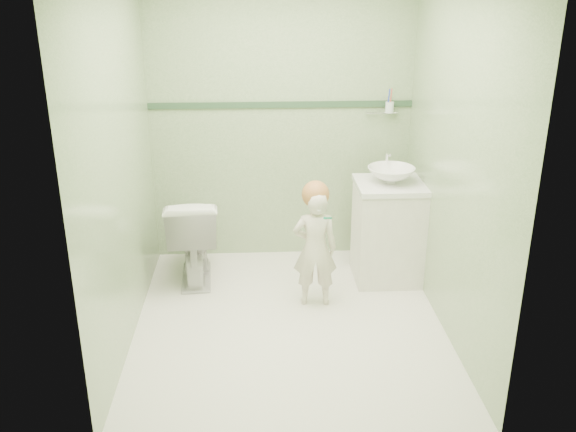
{
  "coord_description": "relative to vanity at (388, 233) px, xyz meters",
  "views": [
    {
      "loc": [
        -0.22,
        -3.97,
        2.39
      ],
      "look_at": [
        0.0,
        0.15,
        0.78
      ],
      "focal_mm": 39.37,
      "sensor_mm": 36.0,
      "label": 1
    }
  ],
  "objects": [
    {
      "name": "faucet",
      "position": [
        0.0,
        0.19,
        0.57
      ],
      "size": [
        0.03,
        0.13,
        0.18
      ],
      "color": "silver",
      "rests_on": "counter"
    },
    {
      "name": "basin",
      "position": [
        0.0,
        0.0,
        0.49
      ],
      "size": [
        0.37,
        0.37,
        0.13
      ],
      "primitive_type": "imported",
      "color": "white",
      "rests_on": "counter"
    },
    {
      "name": "room_shell",
      "position": [
        -0.84,
        -0.7,
        0.8
      ],
      "size": [
        2.5,
        2.54,
        2.4
      ],
      "color": "#8CAC7A",
      "rests_on": "ground"
    },
    {
      "name": "teal_toothbrush",
      "position": [
        -0.56,
        -0.53,
        0.36
      ],
      "size": [
        0.11,
        0.13,
        0.08
      ],
      "color": "#0B815A",
      "rests_on": "toddler"
    },
    {
      "name": "cup_holder",
      "position": [
        0.05,
        0.48,
        0.93
      ],
      "size": [
        0.26,
        0.07,
        0.21
      ],
      "color": "silver",
      "rests_on": "room_shell"
    },
    {
      "name": "counter",
      "position": [
        0.0,
        0.0,
        0.41
      ],
      "size": [
        0.54,
        0.52,
        0.04
      ],
      "primitive_type": "cube",
      "color": "white",
      "rests_on": "vanity"
    },
    {
      "name": "toilet",
      "position": [
        -1.58,
        0.08,
        -0.03
      ],
      "size": [
        0.46,
        0.74,
        0.73
      ],
      "primitive_type": "imported",
      "rotation": [
        0.0,
        0.0,
        3.2
      ],
      "color": "white",
      "rests_on": "ground"
    },
    {
      "name": "hair_cap",
      "position": [
        -0.63,
        -0.37,
        0.48
      ],
      "size": [
        0.2,
        0.2,
        0.2
      ],
      "primitive_type": "sphere",
      "color": "#AD6F39",
      "rests_on": "toddler"
    },
    {
      "name": "ground",
      "position": [
        -0.84,
        -0.7,
        -0.4
      ],
      "size": [
        2.5,
        2.5,
        0.0
      ],
      "primitive_type": "plane",
      "color": "white",
      "rests_on": "ground"
    },
    {
      "name": "trim_stripe",
      "position": [
        -0.84,
        0.54,
        0.95
      ],
      "size": [
        2.2,
        0.02,
        0.05
      ],
      "primitive_type": "cube",
      "color": "#2E4B32",
      "rests_on": "room_shell"
    },
    {
      "name": "vanity",
      "position": [
        0.0,
        0.0,
        0.0
      ],
      "size": [
        0.52,
        0.5,
        0.8
      ],
      "primitive_type": "cube",
      "color": "white",
      "rests_on": "ground"
    },
    {
      "name": "toddler",
      "position": [
        -0.63,
        -0.4,
        0.06
      ],
      "size": [
        0.34,
        0.23,
        0.91
      ],
      "primitive_type": "imported",
      "rotation": [
        0.0,
        0.0,
        3.1
      ],
      "color": "white",
      "rests_on": "ground"
    }
  ]
}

